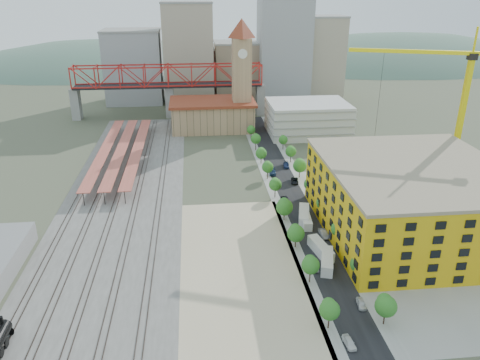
{
  "coord_description": "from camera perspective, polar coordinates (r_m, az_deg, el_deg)",
  "views": [
    {
      "loc": [
        -13.61,
        -124.66,
        60.88
      ],
      "look_at": [
        -1.26,
        -3.77,
        10.0
      ],
      "focal_mm": 35.0,
      "sensor_mm": 36.0,
      "label": 1
    }
  ],
  "objects": [
    {
      "name": "truss_bridge",
      "position": [
        233.75,
        -8.72,
        12.11
      ],
      "size": [
        94.0,
        9.6,
        25.6
      ],
      "color": "gray",
      "rests_on": "ground"
    },
    {
      "name": "dirt_lot",
      "position": [
        111.69,
        0.05,
        -10.29
      ],
      "size": [
        28.0,
        67.0,
        0.06
      ],
      "primitive_type": "cube",
      "color": "tan",
      "rests_on": "ground"
    },
    {
      "name": "platform_canopies",
      "position": [
        181.03,
        -14.26,
        3.69
      ],
      "size": [
        16.0,
        80.0,
        4.12
      ],
      "color": "#C5574B",
      "rests_on": "ground"
    },
    {
      "name": "site_trailer_b",
      "position": [
        116.88,
        9.8,
        -8.26
      ],
      "size": [
        4.46,
        10.3,
        2.73
      ],
      "primitive_type": "cube",
      "rotation": [
        0.0,
        0.0,
        0.19
      ],
      "color": "silver",
      "rests_on": "ground"
    },
    {
      "name": "distant_hills",
      "position": [
        413.71,
        2.7,
        2.85
      ],
      "size": [
        647.0,
        264.0,
        227.0
      ],
      "color": "#4C6B59",
      "rests_on": "ground"
    },
    {
      "name": "parking_garage",
      "position": [
        207.99,
        8.25,
        7.47
      ],
      "size": [
        34.0,
        26.0,
        14.0
      ],
      "primitive_type": "cube",
      "color": "silver",
      "rests_on": "ground"
    },
    {
      "name": "site_trailer_d",
      "position": [
        132.05,
        7.8,
        -4.27
      ],
      "size": [
        5.07,
        10.78,
        2.85
      ],
      "primitive_type": "cube",
      "rotation": [
        0.0,
        0.0,
        -0.23
      ],
      "color": "silver",
      "rests_on": "ground"
    },
    {
      "name": "street_asphalt",
      "position": [
        155.2,
        5.65,
        -0.48
      ],
      "size": [
        12.0,
        170.0,
        0.06
      ],
      "primitive_type": "cube",
      "color": "black",
      "rests_on": "ground"
    },
    {
      "name": "ground",
      "position": [
        139.4,
        0.36,
        -3.18
      ],
      "size": [
        400.0,
        400.0,
        0.0
      ],
      "primitive_type": "plane",
      "color": "#474C38",
      "rests_on": "ground"
    },
    {
      "name": "station_hall",
      "position": [
        213.83,
        -3.37,
        7.99
      ],
      "size": [
        38.0,
        24.0,
        13.1
      ],
      "color": "tan",
      "rests_on": "ground"
    },
    {
      "name": "construction_building",
      "position": [
        129.22,
        20.25,
        -2.25
      ],
      "size": [
        44.6,
        50.6,
        18.8
      ],
      "color": "gold",
      "rests_on": "ground"
    },
    {
      "name": "sidewalk_east",
      "position": [
        156.34,
        7.62,
        -0.4
      ],
      "size": [
        3.0,
        170.0,
        0.04
      ],
      "primitive_type": "cube",
      "color": "gray",
      "rests_on": "ground"
    },
    {
      "name": "construction_pad",
      "position": [
        134.51,
        20.87,
        -5.81
      ],
      "size": [
        50.0,
        90.0,
        0.06
      ],
      "primitive_type": "cube",
      "color": "gray",
      "rests_on": "ground"
    },
    {
      "name": "street_trees",
      "position": [
        146.28,
        6.4,
        -2.03
      ],
      "size": [
        15.4,
        124.4,
        8.0
      ],
      "color": "#296E21",
      "rests_on": "ground"
    },
    {
      "name": "car_2",
      "position": [
        142.24,
        5.52,
        -2.45
      ],
      "size": [
        2.19,
        4.7,
        1.3
      ],
      "primitive_type": "imported",
      "rotation": [
        0.0,
        0.0,
        -0.01
      ],
      "color": "black",
      "rests_on": "ground"
    },
    {
      "name": "car_6",
      "position": [
        156.2,
        6.68,
        -0.11
      ],
      "size": [
        3.05,
        5.25,
        1.37
      ],
      "primitive_type": "imported",
      "rotation": [
        0.0,
        0.0,
        -0.16
      ],
      "color": "black",
      "rests_on": "ground"
    },
    {
      "name": "car_0",
      "position": [
        92.27,
        13.17,
        -18.74
      ],
      "size": [
        1.99,
        4.15,
        1.37
      ],
      "primitive_type": "imported",
      "rotation": [
        0.0,
        0.0,
        0.1
      ],
      "color": "silver",
      "rests_on": "ground"
    },
    {
      "name": "clock_tower",
      "position": [
        208.3,
        0.2,
        13.83
      ],
      "size": [
        12.0,
        12.0,
        52.0
      ],
      "color": "tan",
      "rests_on": "ground"
    },
    {
      "name": "ballast_strip",
      "position": [
        156.25,
        -13.59,
        -0.88
      ],
      "size": [
        36.0,
        165.0,
        0.06
      ],
      "primitive_type": "cube",
      "color": "#605E59",
      "rests_on": "ground"
    },
    {
      "name": "skyline",
      "position": [
        270.5,
        -1.35,
        14.62
      ],
      "size": [
        133.0,
        46.0,
        60.0
      ],
      "color": "#9EA0A3",
      "rests_on": "ground"
    },
    {
      "name": "site_trailer_a",
      "position": [
        112.28,
        10.55,
        -9.72
      ],
      "size": [
        5.27,
        10.36,
        2.74
      ],
      "primitive_type": "cube",
      "rotation": [
        0.0,
        0.0,
        -0.28
      ],
      "color": "silver",
      "rests_on": "ground"
    },
    {
      "name": "rail_tracks",
      "position": [
        156.47,
        -14.25,
        -0.86
      ],
      "size": [
        26.56,
        160.0,
        0.18
      ],
      "color": "#382B23",
      "rests_on": "ground"
    },
    {
      "name": "site_trailer_c",
      "position": [
        129.82,
        8.06,
        -4.88
      ],
      "size": [
        3.29,
        9.17,
        2.45
      ],
      "primitive_type": "cube",
      "rotation": [
        0.0,
        0.0,
        -0.11
      ],
      "color": "silver",
      "rests_on": "ground"
    },
    {
      "name": "car_5",
      "position": [
        124.7,
        10.16,
        -6.49
      ],
      "size": [
        1.84,
        4.82,
        1.57
      ],
      "primitive_type": "imported",
      "rotation": [
        0.0,
        0.0,
        0.04
      ],
      "color": "gray",
      "rests_on": "ground"
    },
    {
      "name": "car_3",
      "position": [
        162.75,
        4.0,
        0.99
      ],
      "size": [
        2.97,
        5.65,
        1.56
      ],
      "primitive_type": "imported",
      "rotation": [
        0.0,
        0.0,
        -0.15
      ],
      "color": "navy",
      "rests_on": "ground"
    },
    {
      "name": "car_7",
      "position": [
        169.48,
        5.65,
        1.82
      ],
      "size": [
        2.79,
        5.35,
        1.48
      ],
      "primitive_type": "imported",
      "rotation": [
        0.0,
        0.0,
        -0.14
      ],
      "color": "navy",
      "rests_on": "ground"
    },
    {
      "name": "tower_crane",
      "position": [
        154.22,
        24.6,
        9.49
      ],
      "size": [
        44.77,
        17.31,
        50.11
      ],
      "color": "yellow",
      "rests_on": "ground"
    },
    {
      "name": "sidewalk_west",
      "position": [
        154.25,
        3.64,
        -0.57
      ],
      "size": [
        3.0,
        170.0,
        0.04
      ],
      "primitive_type": "cube",
      "color": "gray",
      "rests_on": "ground"
    },
    {
      "name": "car_4",
      "position": [
        101.8,
        14.56,
        -14.41
      ],
      "size": [
        1.97,
        4.04,
        1.33
      ],
      "primitive_type": "imported",
      "rotation": [
        0.0,
        0.0,
        -0.11
      ],
      "color": "silver",
      "rests_on": "ground"
    },
    {
      "name": "car_1",
      "position": [
        111.37,
        9.11,
        -10.31
      ],
      "size": [
        2.06,
        4.48,
        1.42
      ],
      "primitive_type": "imported",
      "rotation": [
        0.0,
        0.0,
        -0.13
      ],
      "color": "#9FA0A5",
      "rests_on": "ground"
    }
  ]
}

